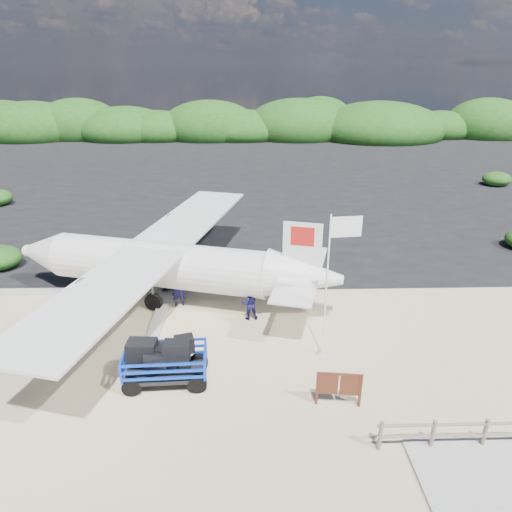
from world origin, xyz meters
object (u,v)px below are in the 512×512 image
Objects in this scene: crew_b at (250,303)px; aircraft_large at (421,205)px; signboard at (337,405)px; flagpole at (322,354)px; crew_a at (178,288)px; baggage_cart at (167,382)px.

crew_b is 0.08× the size of aircraft_large.
flagpole is at bearing 97.79° from signboard.
signboard is (0.05, -2.78, 0.00)m from flagpole.
crew_b reaches higher than signboard.
flagpole is 0.30× the size of aircraft_large.
flagpole is 3.61× the size of signboard.
crew_b is at bearing 150.28° from crew_a.
aircraft_large is at bearing 70.69° from signboard.
crew_b reaches higher than baggage_cart.
crew_a is (-0.27, 5.44, 0.89)m from baggage_cart.
crew_b is 21.70m from aircraft_large.
crew_a is (-5.96, 6.76, 0.89)m from signboard.
crew_b is (3.20, -1.26, -0.14)m from crew_a.
flagpole reaches higher than baggage_cart.
baggage_cart is 0.54× the size of flagpole.
signboard is 9.06m from crew_a.
flagpole is 3.74× the size of crew_b.
flagpole is at bearing 137.76° from crew_a.
crew_b is (2.93, 4.18, 0.74)m from baggage_cart.
aircraft_large is at bearing -145.48° from crew_a.
flagpole reaches higher than signboard.
crew_a is 1.19× the size of crew_b.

